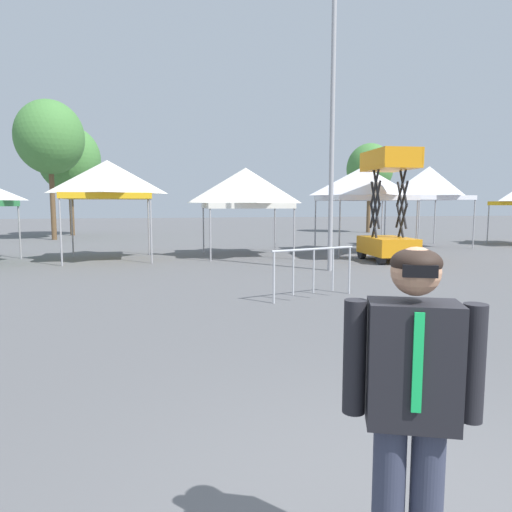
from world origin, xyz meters
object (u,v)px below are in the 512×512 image
(canopy_tent_right_of_center, at_px, (364,183))
(scissor_lift, at_px, (388,228))
(tree_behind_tents_center, at_px, (50,138))
(canopy_tent_left_of_center, at_px, (246,188))
(light_pole_near_lift, at_px, (333,81))
(tree_behind_tents_right, at_px, (69,159))
(tree_behind_tents_left, at_px, (370,169))
(canopy_tent_far_left, at_px, (108,180))
(canopy_tent_behind_left, at_px, (429,183))
(person_foreground, at_px, (411,401))
(crowd_barrier_mid_lot, at_px, (314,263))

(canopy_tent_right_of_center, height_order, scissor_lift, scissor_lift)
(scissor_lift, bearing_deg, tree_behind_tents_center, 134.36)
(canopy_tent_left_of_center, xyz_separation_m, scissor_lift, (4.46, -2.89, -1.44))
(light_pole_near_lift, relative_size, tree_behind_tents_right, 1.41)
(light_pole_near_lift, bearing_deg, tree_behind_tents_right, 117.54)
(canopy_tent_left_of_center, relative_size, tree_behind_tents_left, 0.54)
(canopy_tent_far_left, relative_size, tree_behind_tents_center, 0.46)
(canopy_tent_right_of_center, distance_m, tree_behind_tents_right, 19.82)
(canopy_tent_far_left, height_order, tree_behind_tents_right, tree_behind_tents_right)
(tree_behind_tents_center, xyz_separation_m, tree_behind_tents_left, (20.65, 2.15, -1.20))
(canopy_tent_behind_left, xyz_separation_m, scissor_lift, (-4.70, -4.67, -1.80))
(light_pole_near_lift, distance_m, tree_behind_tents_center, 18.48)
(canopy_tent_right_of_center, xyz_separation_m, canopy_tent_behind_left, (4.22, 1.79, 0.13))
(person_foreground, distance_m, crowd_barrier_mid_lot, 7.53)
(canopy_tent_right_of_center, bearing_deg, canopy_tent_far_left, -179.28)
(tree_behind_tents_left, bearing_deg, canopy_tent_behind_left, -103.56)
(scissor_lift, bearing_deg, tree_behind_tents_right, 126.40)
(canopy_tent_right_of_center, xyz_separation_m, scissor_lift, (-0.48, -2.88, -1.67))
(tree_behind_tents_center, height_order, crowd_barrier_mid_lot, tree_behind_tents_center)
(canopy_tent_left_of_center, height_order, light_pole_near_lift, light_pole_near_lift)
(canopy_tent_left_of_center, height_order, tree_behind_tents_left, tree_behind_tents_left)
(canopy_tent_far_left, relative_size, tree_behind_tents_left, 0.56)
(tree_behind_tents_center, bearing_deg, light_pole_near_lift, -55.74)
(scissor_lift, bearing_deg, person_foreground, -119.11)
(canopy_tent_far_left, height_order, scissor_lift, scissor_lift)
(tree_behind_tents_center, height_order, tree_behind_tents_left, tree_behind_tents_center)
(canopy_tent_right_of_center, distance_m, tree_behind_tents_center, 17.66)
(canopy_tent_far_left, bearing_deg, light_pole_near_lift, -33.81)
(scissor_lift, xyz_separation_m, light_pole_near_lift, (-2.87, -1.70, 4.36))
(canopy_tent_right_of_center, distance_m, light_pole_near_lift, 6.28)
(canopy_tent_far_left, xyz_separation_m, tree_behind_tents_left, (16.89, 12.98, 1.63))
(scissor_lift, distance_m, tree_behind_tents_right, 21.95)
(light_pole_near_lift, xyz_separation_m, tree_behind_tents_center, (-10.41, 15.28, 0.17))
(canopy_tent_far_left, bearing_deg, tree_behind_tents_center, 109.16)
(canopy_tent_right_of_center, distance_m, person_foreground, 17.41)
(person_foreground, height_order, light_pole_near_lift, light_pole_near_lift)
(scissor_lift, relative_size, tree_behind_tents_center, 0.49)
(canopy_tent_far_left, distance_m, crowd_barrier_mid_lot, 9.73)
(canopy_tent_left_of_center, xyz_separation_m, light_pole_near_lift, (1.59, -4.58, 2.92))
(light_pole_near_lift, distance_m, tree_behind_tents_right, 21.56)
(tree_behind_tents_left, distance_m, crowd_barrier_mid_lot, 24.79)
(scissor_lift, bearing_deg, light_pole_near_lift, -149.39)
(canopy_tent_right_of_center, bearing_deg, crowd_barrier_mid_lot, -122.38)
(crowd_barrier_mid_lot, bearing_deg, scissor_lift, 48.74)
(canopy_tent_right_of_center, distance_m, scissor_lift, 3.36)
(canopy_tent_left_of_center, distance_m, scissor_lift, 5.51)
(canopy_tent_behind_left, bearing_deg, tree_behind_tents_left, 76.44)
(tree_behind_tents_right, bearing_deg, tree_behind_tents_left, -4.75)
(canopy_tent_far_left, xyz_separation_m, tree_behind_tents_center, (-3.76, 10.83, 2.83))
(tree_behind_tents_center, bearing_deg, scissor_lift, -45.64)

